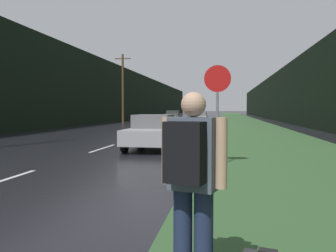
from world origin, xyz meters
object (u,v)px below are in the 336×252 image
(stop_sign, at_px, (217,103))
(car_passing_near, at_px, (153,132))
(car_oncoming, at_px, (173,116))
(hitchhiker_with_backpack, at_px, (192,178))
(car_passing_far, at_px, (199,118))

(stop_sign, height_order, car_passing_near, stop_sign)
(stop_sign, distance_m, car_oncoming, 39.97)
(car_oncoming, bearing_deg, hitchhiker_with_backpack, -81.55)
(hitchhiker_with_backpack, relative_size, car_passing_far, 0.44)
(car_passing_near, xyz_separation_m, car_passing_far, (0.00, 27.32, -0.05))
(stop_sign, height_order, car_oncoming, stop_sign)
(stop_sign, bearing_deg, car_passing_far, 94.97)
(stop_sign, height_order, car_passing_far, stop_sign)
(car_passing_far, xyz_separation_m, car_oncoming, (-4.21, 7.72, 0.08))
(hitchhiker_with_backpack, relative_size, car_oncoming, 0.39)
(hitchhiker_with_backpack, distance_m, car_oncoming, 46.85)
(stop_sign, distance_m, car_passing_near, 5.23)
(car_passing_near, height_order, car_oncoming, car_oncoming)
(car_passing_near, relative_size, car_oncoming, 0.91)
(hitchhiker_with_backpack, xyz_separation_m, car_oncoming, (-6.89, 46.35, -0.29))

